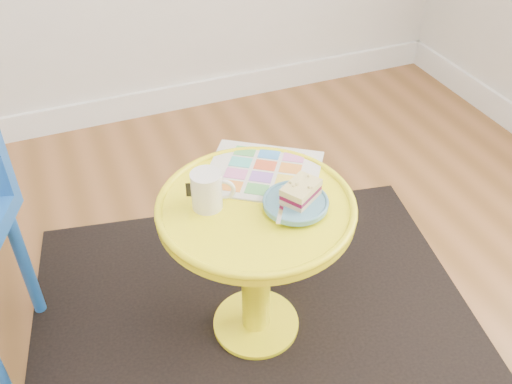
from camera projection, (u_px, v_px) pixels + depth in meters
name	position (u px, v px, depth m)	size (l,w,h in m)	color
rug	(256.00, 325.00, 1.69)	(1.30, 1.10, 0.01)	black
side_table	(256.00, 244.00, 1.48)	(0.49, 0.49, 0.47)	#FFF215
newspaper	(263.00, 172.00, 1.50)	(0.29, 0.25, 0.01)	silver
mug	(207.00, 189.00, 1.36)	(0.10, 0.08, 0.10)	white
plate	(296.00, 203.00, 1.38)	(0.16, 0.16, 0.02)	teal
cake_slice	(301.00, 191.00, 1.37)	(0.11, 0.10, 0.04)	#D3BC8C
fork	(282.00, 203.00, 1.37)	(0.09, 0.13, 0.00)	silver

